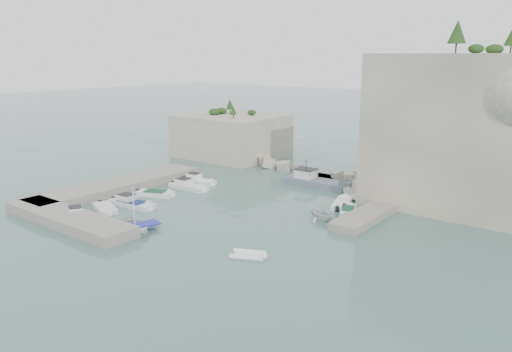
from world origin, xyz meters
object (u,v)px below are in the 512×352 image
Objects in this scene: motorboat_c at (155,196)px; motorboat_d at (132,206)px; rowboat at (135,231)px; motorboat_a at (199,183)px; tender_east_a at (321,219)px; work_boat at (317,186)px; motorboat_b at (189,189)px; inflatable_dinghy at (248,257)px; motorboat_f at (77,221)px; motorboat_e at (105,211)px; tender_east_d at (355,201)px; tender_east_c at (342,206)px; tender_east_b at (348,213)px.

motorboat_c is 4.71m from motorboat_d.
motorboat_a is at bearing 43.11° from rowboat.
tender_east_a is at bearing -8.75° from motorboat_c.
motorboat_d is at bearing -120.43° from work_boat.
inflatable_dinghy is at bearing -34.43° from motorboat_b.
motorboat_f is 0.62× the size of work_boat.
motorboat_b is 9.38m from motorboat_d.
motorboat_c is 22.51m from inflatable_dinghy.
motorboat_e is 28.82m from tender_east_d.
inflatable_dinghy is at bearing -152.58° from tender_east_d.
motorboat_a is 12.43m from motorboat_d.
work_boat is at bearing 6.55° from rowboat.
tender_east_d reaches higher than motorboat_e.
motorboat_f is 31.34m from tender_east_d.
motorboat_c and tender_east_c have the same top height.
inflatable_dinghy is (12.92, 1.68, 0.00)m from rowboat.
motorboat_b is at bearing 76.64° from tender_east_b.
tender_east_a is 5.80m from tender_east_c.
rowboat is 22.67m from tender_east_b.
motorboat_f is 25.58m from tender_east_a.
inflatable_dinghy is at bearing 153.89° from tender_east_b.
motorboat_e is 20.83m from inflatable_dinghy.
motorboat_e is (0.41, -15.28, 0.00)m from motorboat_a.
tender_east_a is (19.90, -0.30, 0.00)m from motorboat_b.
inflatable_dinghy is at bearing -40.48° from motorboat_a.
work_boat reaches higher than tender_east_a.
motorboat_e is (-0.71, -12.31, 0.00)m from motorboat_b.
motorboat_c is 23.57m from tender_east_b.
motorboat_f is 1.86× the size of inflatable_dinghy.
motorboat_a is at bearing 130.04° from tender_east_d.
motorboat_f is at bearing 121.50° from tender_east_c.
tender_east_d is at bearing -3.94° from tender_east_b.
motorboat_c is at bearing -129.60° from work_boat.
motorboat_d is (1.46, -12.34, 0.00)m from motorboat_a.
motorboat_a is 21.32m from tender_east_d.
motorboat_e is at bearing 103.24° from tender_east_b.
motorboat_b is 1.32× the size of motorboat_e.
motorboat_f is 29.08m from tender_east_c.
motorboat_a is at bearing 119.55° from inflatable_dinghy.
tender_east_a reaches higher than motorboat_f.
motorboat_d is 21.56m from tender_east_a.
tender_east_d is 0.43× the size of work_boat.
rowboat is 1.64× the size of tender_east_a.
tender_east_a is at bearing -151.77° from tender_east_d.
tender_east_d is at bearing 67.68° from inflatable_dinghy.
motorboat_d is at bearing 158.31° from tender_east_d.
tender_east_d reaches higher than motorboat_b.
inflatable_dinghy is (19.76, -3.45, 0.00)m from motorboat_d.
motorboat_d is at bearing -95.27° from motorboat_c.
work_boat is (13.02, 23.86, 0.00)m from motorboat_e.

